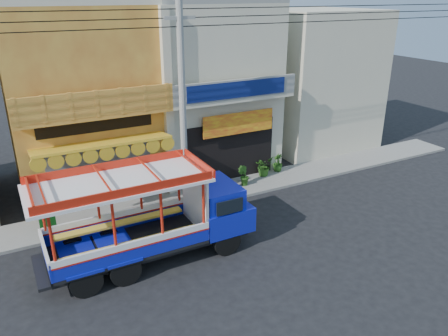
# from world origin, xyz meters

# --- Properties ---
(ground) EXTENTS (90.00, 90.00, 0.00)m
(ground) POSITION_xyz_m (0.00, 0.00, 0.00)
(ground) COLOR black
(ground) RESTS_ON ground
(sidewalk) EXTENTS (30.00, 2.00, 0.12)m
(sidewalk) POSITION_xyz_m (0.00, 4.00, 0.06)
(sidewalk) COLOR slate
(sidewalk) RESTS_ON ground
(shophouse_left) EXTENTS (6.00, 7.50, 8.24)m
(shophouse_left) POSITION_xyz_m (-4.00, 7.96, 4.11)
(shophouse_left) COLOR #B26827
(shophouse_left) RESTS_ON ground
(shophouse_right) EXTENTS (6.00, 6.75, 8.24)m
(shophouse_right) POSITION_xyz_m (2.00, 7.96, 4.11)
(shophouse_right) COLOR beige
(shophouse_right) RESTS_ON ground
(party_pilaster) EXTENTS (0.35, 0.30, 8.00)m
(party_pilaster) POSITION_xyz_m (-1.00, 4.85, 4.00)
(party_pilaster) COLOR beige
(party_pilaster) RESTS_ON ground
(filler_building_right) EXTENTS (6.00, 6.00, 7.60)m
(filler_building_right) POSITION_xyz_m (9.00, 8.00, 3.80)
(filler_building_right) COLOR beige
(filler_building_right) RESTS_ON ground
(utility_pole) EXTENTS (28.00, 0.26, 9.00)m
(utility_pole) POSITION_xyz_m (-0.85, 3.30, 5.03)
(utility_pole) COLOR gray
(utility_pole) RESTS_ON ground
(songthaew_truck) EXTENTS (7.12, 2.45, 3.31)m
(songthaew_truck) POSITION_xyz_m (-3.03, 0.37, 1.60)
(songthaew_truck) COLOR black
(songthaew_truck) RESTS_ON ground
(green_sign) EXTENTS (0.59, 0.31, 0.90)m
(green_sign) POSITION_xyz_m (-6.39, 3.83, 0.50)
(green_sign) COLOR black
(green_sign) RESTS_ON sidewalk
(potted_plant_a) EXTENTS (1.04, 0.96, 0.97)m
(potted_plant_a) POSITION_xyz_m (3.65, 4.54, 0.60)
(potted_plant_a) COLOR #255117
(potted_plant_a) RESTS_ON sidewalk
(potted_plant_b) EXTENTS (0.63, 0.64, 0.91)m
(potted_plant_b) POSITION_xyz_m (2.19, 4.00, 0.58)
(potted_plant_b) COLOR #255117
(potted_plant_b) RESTS_ON sidewalk
(potted_plant_c) EXTENTS (0.52, 0.52, 0.88)m
(potted_plant_c) POSITION_xyz_m (4.56, 4.70, 0.56)
(potted_plant_c) COLOR #255117
(potted_plant_c) RESTS_ON sidewalk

